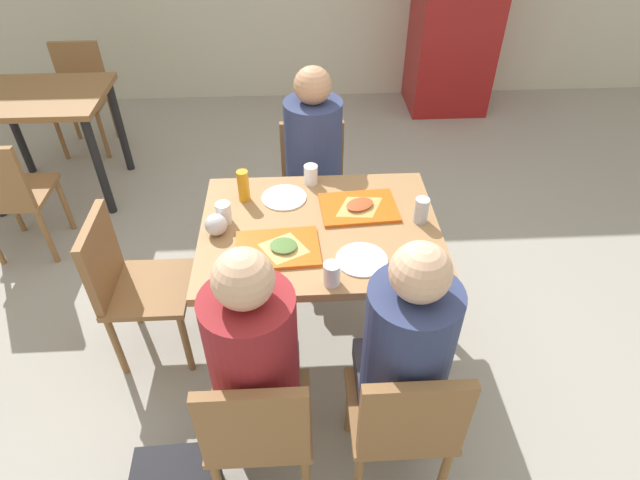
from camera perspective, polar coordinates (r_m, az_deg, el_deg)
The scene contains 26 objects.
ground_plane at distance 2.94m, azimuth 0.00°, elevation -10.70°, with size 10.00×10.00×0.02m, color #9E998E.
main_table at distance 2.45m, azimuth 0.00°, elevation -0.50°, with size 1.09×0.86×0.78m.
chair_near_left at distance 2.06m, azimuth -6.79°, elevation -19.60°, with size 0.40×0.40×0.84m.
chair_near_right at distance 2.09m, azimuth 9.20°, elevation -18.80°, with size 0.40×0.40×0.84m.
chair_far_side at distance 3.21m, azimuth -0.78°, elevation 6.41°, with size 0.40×0.40×0.84m.
chair_left_end at distance 2.70m, azimuth -20.19°, elevation -4.12°, with size 0.40×0.40×0.84m.
person_in_red at distance 1.94m, azimuth -7.19°, elevation -12.32°, with size 0.32×0.42×1.25m.
person_in_brown_jacket at distance 1.97m, azimuth 9.23°, elevation -11.58°, with size 0.32×0.42×1.25m.
person_far_side at distance 2.96m, azimuth -0.70°, elevation 8.89°, with size 0.32×0.42×1.25m.
tray_red_near at distance 2.26m, azimuth -4.65°, elevation -0.94°, with size 0.36×0.26×0.02m, color #D85914.
tray_red_far at distance 2.49m, azimuth 4.25°, elevation 3.56°, with size 0.36×0.26×0.02m, color #D85914.
paper_plate_center at distance 2.57m, azimuth -3.95°, elevation 4.66°, with size 0.22×0.22×0.01m, color white.
paper_plate_near_edge at distance 2.21m, azimuth 4.58°, elevation -2.15°, with size 0.22×0.22×0.01m, color white.
pizza_slice_a at distance 2.24m, azimuth -4.00°, elevation -0.73°, with size 0.20×0.20×0.02m.
pizza_slice_b at distance 2.48m, azimuth 4.36°, elevation 3.79°, with size 0.24×0.22×0.02m.
plastic_cup_a at distance 2.65m, azimuth -1.02°, elevation 7.18°, with size 0.07×0.07×0.10m, color white.
plastic_cup_b at distance 2.07m, azimuth 1.29°, elevation -3.72°, with size 0.07×0.07×0.10m, color white.
plastic_cup_c at distance 2.42m, azimuth -10.48°, elevation 2.94°, with size 0.07×0.07×0.10m, color white.
soda_can at distance 2.43m, azimuth 11.02°, elevation 3.22°, with size 0.07×0.07×0.12m, color #B7BCC6.
condiment_bottle at distance 2.54m, azimuth -8.38°, elevation 5.89°, with size 0.06×0.06×0.16m, color orange.
foil_bundle at distance 2.36m, azimuth -11.32°, elevation 1.66°, with size 0.10×0.10×0.10m, color silver.
handbag at distance 2.41m, azimuth -15.21°, elevation -24.01°, with size 0.32×0.16×0.28m, color black.
drink_fridge at distance 5.10m, azimuth 14.86°, elevation 23.82°, with size 0.70×0.60×1.90m, color maroon.
background_table at distance 4.14m, azimuth -28.10°, elevation 12.21°, with size 0.90×0.70×0.78m.
background_chair_near at distance 3.64m, azimuth -31.01°, elevation 4.54°, with size 0.40×0.40×0.84m.
background_chair_far at distance 4.82m, azimuth -24.69°, elevation 14.76°, with size 0.40×0.40×0.84m.
Camera 1 is at (-0.10, -1.86, 2.26)m, focal length 29.25 mm.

